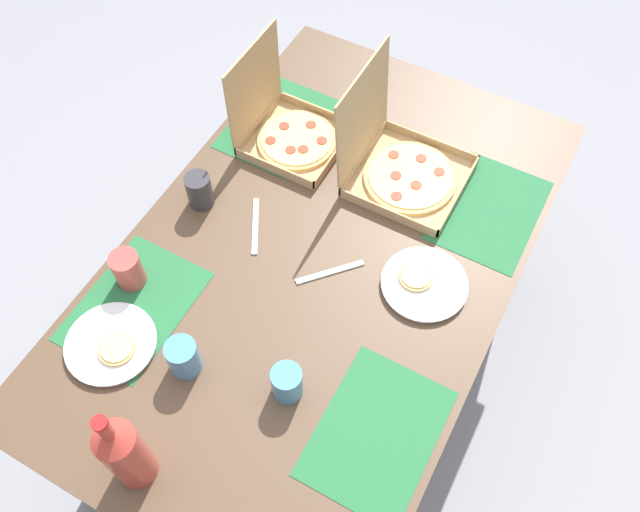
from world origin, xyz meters
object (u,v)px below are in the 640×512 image
Objects in this scene: soda_bottle at (124,452)px; cup_spare at (183,357)px; pizza_box_corner_right at (288,128)px; cup_red at (200,190)px; plate_near_right at (112,345)px; cup_dark at (128,270)px; cup_clear_right at (287,383)px; plate_far_left at (423,284)px; pizza_box_center at (400,164)px.

cup_spare is at bearing 10.49° from soda_bottle.
cup_red is (-0.32, 0.10, 0.01)m from pizza_box_corner_right.
plate_near_right is 0.71× the size of soda_bottle.
cup_dark reaches higher than plate_near_right.
cup_clear_right is at bearing -97.60° from cup_dark.
cup_dark reaches higher than cup_red.
cup_dark is (0.18, 0.07, 0.04)m from plate_near_right.
pizza_box_corner_right is 1.04m from soda_bottle.
cup_red reaches higher than plate_near_right.
cup_dark reaches higher than plate_far_left.
cup_clear_right is (0.11, -0.44, 0.04)m from plate_near_right.
soda_bottle is 3.13× the size of cup_spare.
cup_clear_right is (-0.73, -0.05, -0.00)m from pizza_box_center.
pizza_box_corner_right is 0.77m from cup_spare.
pizza_box_center reaches higher than cup_red.
cup_clear_right is 0.89× the size of cup_dark.
cup_red is at bearing 23.10° from soda_bottle.
plate_far_left is 0.45m from cup_clear_right.
cup_clear_right is at bearing -150.04° from pizza_box_corner_right.
pizza_box_center is 0.57m from cup_red.
pizza_box_corner_right reaches higher than cup_clear_right.
cup_red is at bearing 128.22° from pizza_box_center.
plate_near_right is at bearing 103.14° from cup_spare.
cup_clear_right is at bearing -75.52° from cup_spare.
cup_spare is (0.04, -0.19, 0.04)m from plate_near_right.
cup_clear_right is (-0.70, -0.40, 0.00)m from pizza_box_corner_right.
pizza_box_center is 1.06m from soda_bottle.
pizza_box_center is 1.50× the size of plate_far_left.
cup_dark is (0.07, 0.51, 0.01)m from cup_clear_right.
cup_red is at bearing 6.67° from plate_near_right.
cup_red reaches higher than cup_clear_right.
plate_far_left is (-0.27, -0.57, -0.04)m from pizza_box_corner_right.
soda_bottle is 3.02× the size of cup_dark.
pizza_box_corner_right is at bearing 95.11° from pizza_box_center.
soda_bottle is 0.51m from cup_dark.
cup_clear_right is (-0.42, 0.17, 0.04)m from plate_far_left.
plate_far_left is at bearing -62.65° from cup_dark.
pizza_box_corner_right is at bearing 64.18° from plate_far_left.
pizza_box_center reaches higher than plate_far_left.
pizza_box_center is 0.81m from cup_dark.
pizza_box_corner_right is 0.64m from cup_dark.
plate_far_left is at bearing -21.66° from cup_clear_right.
plate_near_right is at bearing 154.85° from pizza_box_center.
plate_far_left is at bearing -48.93° from plate_near_right.
cup_dark is at bearing 82.40° from cup_clear_right.
cup_clear_right is at bearing -176.20° from pizza_box_center.
cup_red is at bearing 29.63° from cup_spare.
pizza_box_center reaches higher than cup_spare.
soda_bottle is 0.27m from cup_spare.
cup_clear_right is at bearing -76.10° from plate_near_right.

